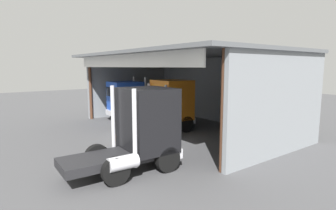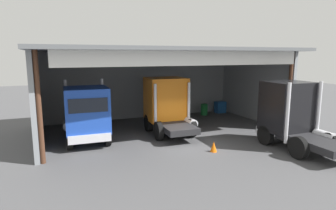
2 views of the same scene
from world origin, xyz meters
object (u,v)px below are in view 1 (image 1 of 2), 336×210
(truck_orange_left_bay, at_px, (169,104))
(tool_cart, at_px, (293,134))
(truck_blue_center_right_bay, at_px, (129,100))
(truck_black_center_left_bay, at_px, (141,128))
(oil_drum, at_px, (264,129))
(traffic_cone, at_px, (116,139))

(truck_orange_left_bay, xyz_separation_m, tool_cart, (6.95, 4.32, -1.41))
(truck_blue_center_right_bay, height_order, tool_cart, truck_blue_center_right_bay)
(truck_blue_center_right_bay, relative_size, truck_black_center_left_bay, 1.06)
(truck_orange_left_bay, relative_size, oil_drum, 5.02)
(traffic_cone, bearing_deg, truck_blue_center_right_bay, 145.07)
(truck_blue_center_right_bay, distance_m, tool_cart, 13.13)
(truck_black_center_left_bay, relative_size, tool_cart, 5.11)
(traffic_cone, bearing_deg, oil_drum, 63.09)
(tool_cart, relative_size, traffic_cone, 1.79)
(oil_drum, bearing_deg, truck_blue_center_right_bay, -157.13)
(truck_black_center_left_bay, bearing_deg, truck_blue_center_right_bay, 156.19)
(truck_blue_center_right_bay, relative_size, traffic_cone, 9.64)
(oil_drum, bearing_deg, traffic_cone, -116.91)
(truck_black_center_left_bay, xyz_separation_m, tool_cart, (1.75, 9.78, -1.37))
(oil_drum, bearing_deg, truck_orange_left_bay, -142.03)
(truck_black_center_left_bay, bearing_deg, tool_cart, 82.00)
(oil_drum, height_order, traffic_cone, oil_drum)
(oil_drum, height_order, tool_cart, tool_cart)
(truck_blue_center_right_bay, distance_m, truck_orange_left_bay, 5.26)
(truck_blue_center_right_bay, distance_m, truck_black_center_left_bay, 11.61)
(oil_drum, xyz_separation_m, traffic_cone, (-4.35, -8.57, -0.19))
(truck_black_center_left_bay, xyz_separation_m, traffic_cone, (-4.43, 0.89, -1.59))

